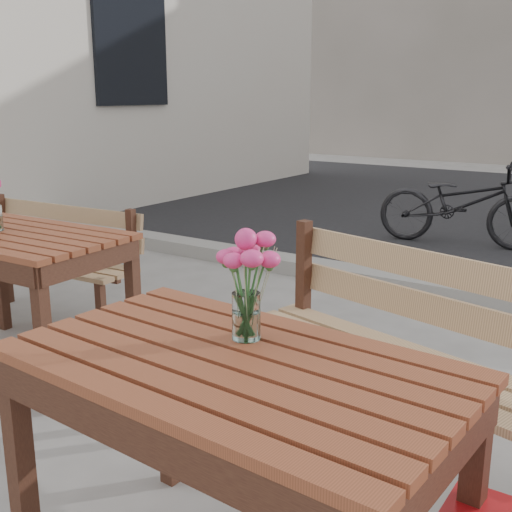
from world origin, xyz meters
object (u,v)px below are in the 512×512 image
at_px(main_table, 233,401).
at_px(main_vase, 246,271).
at_px(bicycle, 461,203).
at_px(second_table, 14,255).

distance_m(main_table, main_vase, 0.36).
height_order(main_vase, bicycle, main_vase).
bearing_deg(main_table, bicycle, 103.06).
height_order(main_table, second_table, main_table).
distance_m(main_vase, second_table, 2.02).
height_order(main_table, bicycle, bicycle).
xyz_separation_m(main_table, bicycle, (-0.86, 4.91, -0.22)).
bearing_deg(bicycle, second_table, 157.10).
bearing_deg(bicycle, main_table, -178.31).
bearing_deg(bicycle, main_vase, -178.65).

